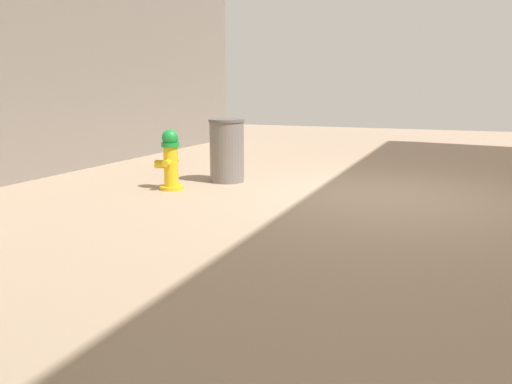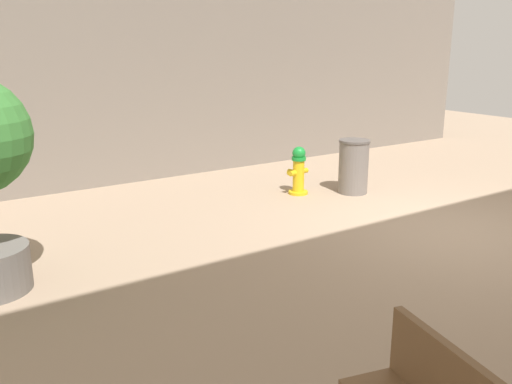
% 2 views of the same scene
% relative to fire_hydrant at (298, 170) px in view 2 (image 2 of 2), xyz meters
% --- Properties ---
extents(ground_plane, '(23.40, 23.40, 0.00)m').
position_rel_fire_hydrant_xyz_m(ground_plane, '(-2.84, -0.62, -0.42)').
color(ground_plane, tan).
extents(fire_hydrant, '(0.41, 0.43, 0.84)m').
position_rel_fire_hydrant_xyz_m(fire_hydrant, '(0.00, 0.00, 0.00)').
color(fire_hydrant, gold).
rests_on(fire_hydrant, ground_plane).
extents(trash_bin, '(0.54, 0.54, 0.94)m').
position_rel_fire_hydrant_xyz_m(trash_bin, '(-0.47, -0.85, 0.05)').
color(trash_bin, slate).
rests_on(trash_bin, ground_plane).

